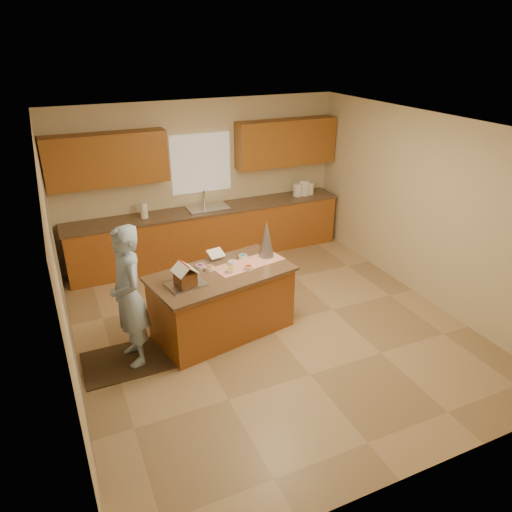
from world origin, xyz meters
name	(u,v)px	position (x,y,z in m)	size (l,w,h in m)	color
floor	(269,326)	(0.00, 0.00, 0.00)	(5.50, 5.50, 0.00)	tan
ceiling	(271,126)	(0.00, 0.00, 2.70)	(5.50, 5.50, 0.00)	silver
wall_back	(201,180)	(0.00, 2.75, 1.35)	(5.50, 5.50, 0.00)	beige
wall_front	(422,359)	(0.00, -2.75, 1.35)	(5.50, 5.50, 0.00)	beige
wall_left	(58,273)	(-2.50, 0.00, 1.35)	(5.50, 5.50, 0.00)	beige
wall_right	(425,209)	(2.50, 0.00, 1.35)	(5.50, 5.50, 0.00)	beige
stone_accent	(68,317)	(-2.48, -0.80, 1.25)	(2.50, 2.50, 0.00)	gray
window_curtain	(201,163)	(0.00, 2.72, 1.65)	(1.05, 0.03, 1.00)	white
back_counter_base	(209,234)	(0.00, 2.45, 0.44)	(4.80, 0.60, 0.88)	#A05421
back_counter_top	(208,210)	(0.00, 2.45, 0.90)	(4.85, 0.63, 0.04)	brown
upper_cabinet_left	(107,160)	(-1.55, 2.57, 1.90)	(1.85, 0.35, 0.80)	#9C4D21
upper_cabinet_right	(286,142)	(1.55, 2.57, 1.90)	(1.85, 0.35, 0.80)	#9C4D21
sink	(208,210)	(0.00, 2.45, 0.89)	(0.70, 0.45, 0.12)	silver
faucet	(204,198)	(0.00, 2.63, 1.06)	(0.03, 0.03, 0.28)	silver
island_base	(222,304)	(-0.61, 0.15, 0.43)	(1.74, 0.87, 0.85)	#A05421
island_top	(221,274)	(-0.61, 0.15, 0.87)	(1.82, 0.95, 0.04)	brown
table_runner	(249,263)	(-0.18, 0.23, 0.89)	(0.97, 0.35, 0.01)	red
baking_tray	(186,284)	(-1.12, 0.00, 0.90)	(0.45, 0.33, 0.02)	silver
cookbook	(216,253)	(-0.54, 0.54, 0.98)	(0.21, 0.02, 0.17)	white
tinsel_tree	(267,239)	(0.12, 0.34, 1.16)	(0.21, 0.21, 0.53)	#ADADB9
rug	(133,359)	(-1.86, 0.01, 0.01)	(1.18, 0.77, 0.01)	black
boy	(129,297)	(-1.81, 0.01, 0.88)	(0.64, 0.42, 1.75)	#9FBFE2
canister_a	(298,190)	(1.76, 2.45, 1.04)	(0.17, 0.17, 0.24)	white
canister_b	(304,188)	(1.90, 2.45, 1.06)	(0.19, 0.19, 0.28)	white
canister_c	(310,189)	(2.01, 2.45, 1.03)	(0.15, 0.15, 0.22)	white
paper_towel	(144,210)	(-1.09, 2.45, 1.05)	(0.12, 0.12, 0.26)	white
gingerbread_house	(185,276)	(-1.12, 0.00, 1.02)	(0.31, 0.32, 0.27)	brown
candy_bowls	(227,266)	(-0.49, 0.25, 0.92)	(0.74, 0.45, 0.05)	orange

